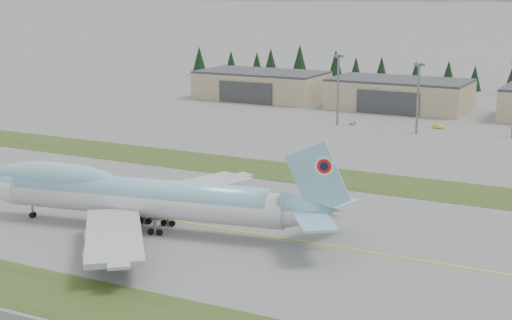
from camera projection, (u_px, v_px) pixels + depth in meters
The scene contains 10 objects.
ground at pixel (229, 230), 142.40m from camera, with size 7000.00×7000.00×0.00m, color slate.
grass_strip_near at pixel (95, 304), 109.51m from camera, with size 400.00×14.00×0.08m, color #35491A.
grass_strip_far at pixel (324, 177), 181.34m from camera, with size 400.00×18.00×0.08m, color #35491A.
taxiway_line_main at pixel (229, 230), 142.40m from camera, with size 400.00×0.40×0.02m, color yellow.
boeing_747_freighter at pixel (141, 196), 141.80m from camera, with size 70.16×59.41×18.39m.
hangar_left at pixel (261, 85), 302.44m from camera, with size 48.00×26.60×10.80m.
hangar_center at pixel (399, 94), 277.68m from camera, with size 48.00×26.60×10.80m.
service_vehicle_a at pixel (353, 124), 248.76m from camera, with size 1.37×3.40×1.16m, color #BDBDBF.
service_vehicle_b at pixel (438, 128), 241.91m from camera, with size 1.39×3.95×1.30m, color #BFD735.
conifer_belt at pixel (483, 74), 323.20m from camera, with size 276.81×15.39×16.88m.
Camera 1 is at (67.22, -118.47, 43.70)m, focal length 55.00 mm.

